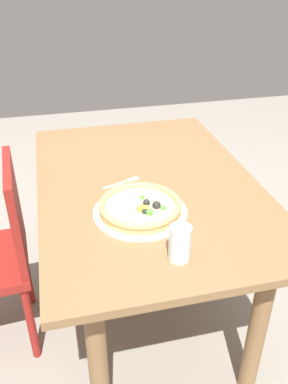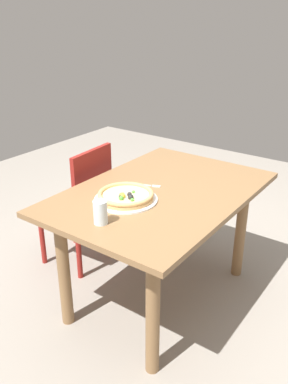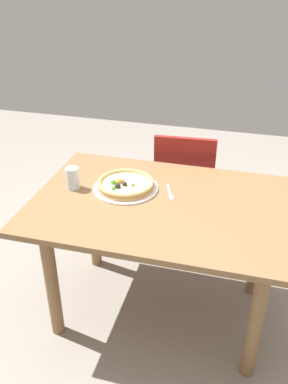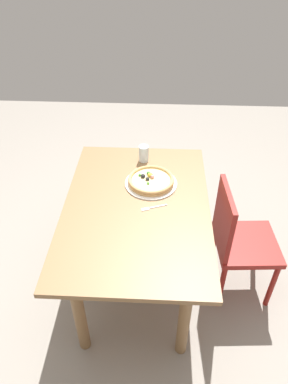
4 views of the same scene
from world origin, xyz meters
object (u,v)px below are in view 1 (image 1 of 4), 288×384
Objects in this scene: pizza at (140,206)px; drinking_glass at (180,243)px; plate at (140,212)px; fork at (124,182)px; dining_table at (147,205)px.

pizza is 0.28m from drinking_glass.
plate is 0.29m from drinking_glass.
plate reaches higher than fork.
dining_table is at bearing 177.66° from drinking_glass.
drinking_glass is at bearing 12.74° from plate.
dining_table is 3.83× the size of plate.
drinking_glass is at bearing 12.65° from pizza.
plate reaches higher than dining_table.
drinking_glass is (0.50, -0.02, 0.18)m from dining_table.
dining_table is 0.28m from pizza.
drinking_glass is (0.51, 0.08, 0.06)m from fork.
pizza is (0.00, 0.00, 0.03)m from plate.
plate is at bearing -167.26° from drinking_glass.
plate is 2.15× the size of fork.
pizza is 0.24m from fork.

